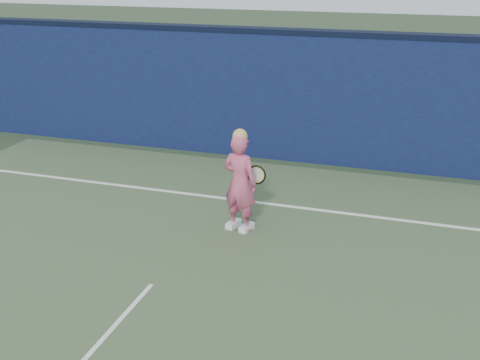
% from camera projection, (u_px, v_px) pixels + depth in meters
% --- Properties ---
extents(ground, '(80.00, 80.00, 0.00)m').
position_uv_depth(ground, '(113.00, 329.00, 6.73)').
color(ground, '#2C3E26').
rests_on(ground, ground).
extents(backstop_wall, '(24.00, 0.40, 2.50)m').
position_uv_depth(backstop_wall, '(268.00, 97.00, 12.08)').
color(backstop_wall, '#0D103B').
rests_on(backstop_wall, ground).
extents(wall_cap, '(24.00, 0.42, 0.10)m').
position_uv_depth(wall_cap, '(269.00, 31.00, 11.62)').
color(wall_cap, black).
rests_on(wall_cap, backstop_wall).
extents(player, '(0.62, 0.49, 1.59)m').
position_uv_depth(player, '(240.00, 182.00, 8.92)').
color(player, '#CB4F75').
rests_on(player, ground).
extents(racket, '(0.55, 0.19, 0.31)m').
position_uv_depth(racket, '(255.00, 175.00, 9.27)').
color(racket, black).
rests_on(racket, ground).
extents(court_lines, '(11.00, 12.04, 0.01)m').
position_uv_depth(court_lines, '(97.00, 345.00, 6.43)').
color(court_lines, white).
rests_on(court_lines, court_surface).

